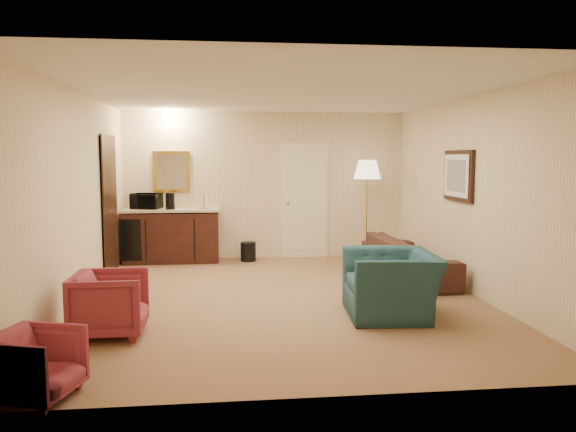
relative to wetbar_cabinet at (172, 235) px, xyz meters
name	(u,v)px	position (x,y,z in m)	size (l,w,h in m)	color
ground	(283,298)	(1.65, -2.72, -0.46)	(6.00, 6.00, 0.00)	olive
room_walls	(271,163)	(1.55, -1.95, 1.26)	(5.02, 6.01, 2.61)	#F8E3BA
wetbar_cabinet	(172,235)	(0.00, 0.00, 0.00)	(1.64, 0.58, 0.92)	#351910
sofa	(408,252)	(3.60, -1.80, -0.05)	(2.12, 0.62, 0.83)	black
teal_armchair	(391,273)	(2.79, -3.62, 0.03)	(1.12, 0.73, 0.98)	#1C4146
rose_chair_near	(110,300)	(-0.25, -4.02, -0.10)	(0.70, 0.66, 0.72)	#953039
rose_chair_far	(35,362)	(-0.50, -5.52, -0.17)	(0.57, 0.53, 0.58)	#953039
coffee_table	(410,273)	(3.45, -2.33, -0.25)	(0.74, 0.50, 0.42)	black
floor_lamp	(367,211)	(3.35, -0.32, 0.42)	(0.47, 0.47, 1.76)	#B3973B
waste_bin	(248,252)	(1.31, -0.07, -0.29)	(0.26, 0.26, 0.33)	black
microwave	(146,199)	(-0.42, 0.06, 0.62)	(0.48, 0.27, 0.33)	black
coffee_maker	(170,201)	(-0.01, -0.07, 0.60)	(0.15, 0.15, 0.28)	black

